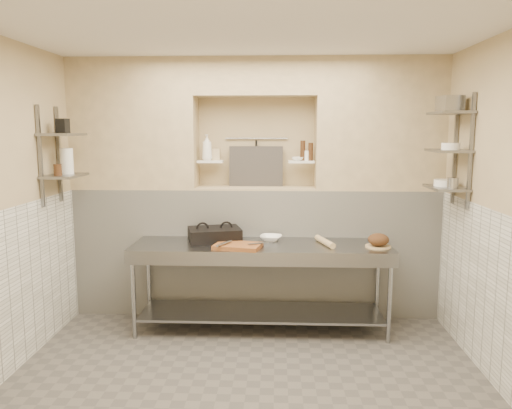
# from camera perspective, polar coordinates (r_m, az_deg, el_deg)

# --- Properties ---
(floor) EXTENTS (4.00, 3.90, 0.10)m
(floor) POSITION_cam_1_polar(r_m,az_deg,el_deg) (4.28, -1.13, -20.78)
(floor) COLOR #59544F
(floor) RESTS_ON ground
(ceiling) EXTENTS (4.00, 3.90, 0.10)m
(ceiling) POSITION_cam_1_polar(r_m,az_deg,el_deg) (3.82, -1.26, 20.73)
(ceiling) COLOR silver
(ceiling) RESTS_ON ground
(wall_back) EXTENTS (4.00, 0.10, 2.80)m
(wall_back) POSITION_cam_1_polar(r_m,az_deg,el_deg) (5.76, 0.07, 2.10)
(wall_back) COLOR tan
(wall_back) RESTS_ON ground
(wall_front) EXTENTS (4.00, 0.10, 2.80)m
(wall_front) POSITION_cam_1_polar(r_m,az_deg,el_deg) (1.85, -5.20, -11.73)
(wall_front) COLOR tan
(wall_front) RESTS_ON ground
(backwall_lower) EXTENTS (4.00, 0.40, 1.40)m
(backwall_lower) POSITION_cam_1_polar(r_m,az_deg,el_deg) (5.64, -0.04, -5.27)
(backwall_lower) COLOR white
(backwall_lower) RESTS_ON floor
(alcove_sill) EXTENTS (1.30, 0.40, 0.02)m
(alcove_sill) POSITION_cam_1_polar(r_m,az_deg,el_deg) (5.52, -0.04, 1.92)
(alcove_sill) COLOR tan
(alcove_sill) RESTS_ON backwall_lower
(backwall_pillar_left) EXTENTS (1.35, 0.40, 1.40)m
(backwall_pillar_left) POSITION_cam_1_polar(r_m,az_deg,el_deg) (5.69, -13.65, 8.85)
(backwall_pillar_left) COLOR tan
(backwall_pillar_left) RESTS_ON backwall_lower
(backwall_pillar_right) EXTENTS (1.35, 0.40, 1.40)m
(backwall_pillar_right) POSITION_cam_1_polar(r_m,az_deg,el_deg) (5.58, 13.85, 8.85)
(backwall_pillar_right) COLOR tan
(backwall_pillar_right) RESTS_ON backwall_lower
(backwall_header) EXTENTS (1.30, 0.40, 0.40)m
(backwall_header) POSITION_cam_1_polar(r_m,az_deg,el_deg) (5.51, -0.04, 14.31)
(backwall_header) COLOR tan
(backwall_header) RESTS_ON backwall_lower
(wainscot_right) EXTENTS (0.02, 3.90, 1.40)m
(wainscot_right) POSITION_cam_1_polar(r_m,az_deg,el_deg) (4.33, 26.66, -10.49)
(wainscot_right) COLOR white
(wainscot_right) RESTS_ON floor
(alcove_shelf_left) EXTENTS (0.28, 0.16, 0.02)m
(alcove_shelf_left) POSITION_cam_1_polar(r_m,az_deg,el_deg) (5.53, -5.24, 4.92)
(alcove_shelf_left) COLOR white
(alcove_shelf_left) RESTS_ON backwall_lower
(alcove_shelf_right) EXTENTS (0.28, 0.16, 0.02)m
(alcove_shelf_right) POSITION_cam_1_polar(r_m,az_deg,el_deg) (5.49, 5.20, 4.89)
(alcove_shelf_right) COLOR white
(alcove_shelf_right) RESTS_ON backwall_lower
(utensil_rail) EXTENTS (0.70, 0.02, 0.02)m
(utensil_rail) POSITION_cam_1_polar(r_m,az_deg,el_deg) (5.65, 0.04, 7.56)
(utensil_rail) COLOR gray
(utensil_rail) RESTS_ON wall_back
(hanging_steel) EXTENTS (0.02, 0.02, 0.30)m
(hanging_steel) POSITION_cam_1_polar(r_m,az_deg,el_deg) (5.63, 0.03, 5.83)
(hanging_steel) COLOR black
(hanging_steel) RESTS_ON utensil_rail
(splash_panel) EXTENTS (0.60, 0.08, 0.45)m
(splash_panel) POSITION_cam_1_polar(r_m,az_deg,el_deg) (5.59, 0.01, 4.38)
(splash_panel) COLOR #383330
(splash_panel) RESTS_ON alcove_sill
(shelf_rail_left_a) EXTENTS (0.03, 0.03, 0.95)m
(shelf_rail_left_a) POSITION_cam_1_polar(r_m,az_deg,el_deg) (5.45, -21.61, 5.36)
(shelf_rail_left_a) COLOR slate
(shelf_rail_left_a) RESTS_ON wall_left
(shelf_rail_left_b) EXTENTS (0.03, 0.03, 0.95)m
(shelf_rail_left_b) POSITION_cam_1_polar(r_m,az_deg,el_deg) (5.09, -23.44, 5.08)
(shelf_rail_left_b) COLOR slate
(shelf_rail_left_b) RESTS_ON wall_left
(wall_shelf_left_lower) EXTENTS (0.30, 0.50, 0.02)m
(wall_shelf_left_lower) POSITION_cam_1_polar(r_m,az_deg,el_deg) (5.23, -21.02, 3.09)
(wall_shelf_left_lower) COLOR slate
(wall_shelf_left_lower) RESTS_ON wall_left
(wall_shelf_left_upper) EXTENTS (0.30, 0.50, 0.03)m
(wall_shelf_left_upper) POSITION_cam_1_polar(r_m,az_deg,el_deg) (5.21, -21.26, 7.47)
(wall_shelf_left_upper) COLOR slate
(wall_shelf_left_upper) RESTS_ON wall_left
(shelf_rail_right_a) EXTENTS (0.03, 0.03, 1.05)m
(shelf_rail_right_a) POSITION_cam_1_polar(r_m,az_deg,el_deg) (5.27, 21.81, 5.81)
(shelf_rail_right_a) COLOR slate
(shelf_rail_right_a) RESTS_ON wall_right
(shelf_rail_right_b) EXTENTS (0.03, 0.03, 1.05)m
(shelf_rail_right_b) POSITION_cam_1_polar(r_m,az_deg,el_deg) (4.90, 23.34, 5.57)
(shelf_rail_right_b) COLOR slate
(shelf_rail_right_b) RESTS_ON wall_right
(wall_shelf_right_lower) EXTENTS (0.30, 0.50, 0.02)m
(wall_shelf_right_lower) POSITION_cam_1_polar(r_m,az_deg,el_deg) (5.06, 20.89, 1.80)
(wall_shelf_right_lower) COLOR slate
(wall_shelf_right_lower) RESTS_ON wall_right
(wall_shelf_right_mid) EXTENTS (0.30, 0.50, 0.02)m
(wall_shelf_right_mid) POSITION_cam_1_polar(r_m,az_deg,el_deg) (5.04, 21.10, 5.75)
(wall_shelf_right_mid) COLOR slate
(wall_shelf_right_mid) RESTS_ON wall_right
(wall_shelf_right_upper) EXTENTS (0.30, 0.50, 0.03)m
(wall_shelf_right_upper) POSITION_cam_1_polar(r_m,az_deg,el_deg) (5.04, 21.31, 9.73)
(wall_shelf_right_upper) COLOR slate
(wall_shelf_right_upper) RESTS_ON wall_right
(prep_table) EXTENTS (2.60, 0.70, 0.90)m
(prep_table) POSITION_cam_1_polar(r_m,az_deg,el_deg) (5.10, 0.59, -7.41)
(prep_table) COLOR gray
(prep_table) RESTS_ON floor
(panini_press) EXTENTS (0.60, 0.50, 0.14)m
(panini_press) POSITION_cam_1_polar(r_m,az_deg,el_deg) (5.17, -4.76, -3.47)
(panini_press) COLOR black
(panini_press) RESTS_ON prep_table
(cutting_board) EXTENTS (0.50, 0.40, 0.04)m
(cutting_board) POSITION_cam_1_polar(r_m,az_deg,el_deg) (4.89, -2.08, -4.76)
(cutting_board) COLOR brown
(cutting_board) RESTS_ON prep_table
(knife_blade) EXTENTS (0.25, 0.16, 0.01)m
(knife_blade) POSITION_cam_1_polar(r_m,az_deg,el_deg) (4.89, 0.49, -4.41)
(knife_blade) COLOR gray
(knife_blade) RESTS_ON cutting_board
(tongs) EXTENTS (0.13, 0.23, 0.02)m
(tongs) POSITION_cam_1_polar(r_m,az_deg,el_deg) (4.84, -3.66, -4.46)
(tongs) COLOR gray
(tongs) RESTS_ON cutting_board
(mixing_bowl) EXTENTS (0.26, 0.26, 0.06)m
(mixing_bowl) POSITION_cam_1_polar(r_m,az_deg,el_deg) (5.21, 1.71, -3.84)
(mixing_bowl) COLOR white
(mixing_bowl) RESTS_ON prep_table
(rolling_pin) EXTENTS (0.18, 0.41, 0.06)m
(rolling_pin) POSITION_cam_1_polar(r_m,az_deg,el_deg) (5.07, 7.87, -4.23)
(rolling_pin) COLOR tan
(rolling_pin) RESTS_ON prep_table
(bread_board) EXTENTS (0.25, 0.25, 0.01)m
(bread_board) POSITION_cam_1_polar(r_m,az_deg,el_deg) (5.07, 13.79, -4.68)
(bread_board) COLOR tan
(bread_board) RESTS_ON prep_table
(bread_loaf) EXTENTS (0.21, 0.21, 0.12)m
(bread_loaf) POSITION_cam_1_polar(r_m,az_deg,el_deg) (5.05, 13.82, -3.92)
(bread_loaf) COLOR #4C2D19
(bread_loaf) RESTS_ON bread_board
(bottle_soap) EXTENTS (0.13, 0.13, 0.28)m
(bottle_soap) POSITION_cam_1_polar(r_m,az_deg,el_deg) (5.50, -5.62, 6.50)
(bottle_soap) COLOR white
(bottle_soap) RESTS_ON alcove_shelf_left
(jar_alcove) EXTENTS (0.08, 0.08, 0.12)m
(jar_alcove) POSITION_cam_1_polar(r_m,az_deg,el_deg) (5.57, -4.56, 5.72)
(jar_alcove) COLOR tan
(jar_alcove) RESTS_ON alcove_shelf_left
(bowl_alcove) EXTENTS (0.15, 0.15, 0.04)m
(bowl_alcove) POSITION_cam_1_polar(r_m,az_deg,el_deg) (5.48, 4.76, 5.23)
(bowl_alcove) COLOR white
(bowl_alcove) RESTS_ON alcove_shelf_right
(condiment_a) EXTENTS (0.05, 0.05, 0.19)m
(condiment_a) POSITION_cam_1_polar(r_m,az_deg,el_deg) (5.48, 6.26, 6.02)
(condiment_a) COLOR #392112
(condiment_a) RESTS_ON alcove_shelf_right
(condiment_b) EXTENTS (0.05, 0.05, 0.22)m
(condiment_b) POSITION_cam_1_polar(r_m,az_deg,el_deg) (5.49, 5.36, 6.16)
(condiment_b) COLOR #392112
(condiment_b) RESTS_ON alcove_shelf_right
(condiment_c) EXTENTS (0.06, 0.06, 0.11)m
(condiment_c) POSITION_cam_1_polar(r_m,az_deg,el_deg) (5.50, 5.84, 5.58)
(condiment_c) COLOR white
(condiment_c) RESTS_ON alcove_shelf_right
(jug_left) EXTENTS (0.13, 0.13, 0.25)m
(jug_left) POSITION_cam_1_polar(r_m,az_deg,el_deg) (5.28, -20.82, 4.65)
(jug_left) COLOR white
(jug_left) RESTS_ON wall_shelf_left_lower
(jar_left) EXTENTS (0.07, 0.07, 0.11)m
(jar_left) POSITION_cam_1_polar(r_m,az_deg,el_deg) (5.09, -21.71, 3.69)
(jar_left) COLOR #392112
(jar_left) RESTS_ON wall_shelf_left_lower
(box_left_upper) EXTENTS (0.11, 0.11, 0.14)m
(box_left_upper) POSITION_cam_1_polar(r_m,az_deg,el_deg) (5.23, -21.22, 8.38)
(box_left_upper) COLOR black
(box_left_upper) RESTS_ON wall_shelf_left_upper
(bowl_right) EXTENTS (0.20, 0.20, 0.06)m
(bowl_right) POSITION_cam_1_polar(r_m,az_deg,el_deg) (5.10, 20.78, 2.33)
(bowl_right) COLOR white
(bowl_right) RESTS_ON wall_shelf_right_lower
(canister_right) EXTENTS (0.10, 0.10, 0.10)m
(canister_right) POSITION_cam_1_polar(r_m,az_deg,el_deg) (4.89, 21.57, 2.28)
(canister_right) COLOR gray
(canister_right) RESTS_ON wall_shelf_right_lower
(bowl_right_mid) EXTENTS (0.17, 0.17, 0.06)m
(bowl_right_mid) POSITION_cam_1_polar(r_m,az_deg,el_deg) (4.97, 21.37, 6.21)
(bowl_right_mid) COLOR white
(bowl_right_mid) RESTS_ON wall_shelf_right_mid
(basket_right) EXTENTS (0.21, 0.25, 0.15)m
(basket_right) POSITION_cam_1_polar(r_m,az_deg,el_deg) (5.06, 21.28, 10.69)
(basket_right) COLOR gray
(basket_right) RESTS_ON wall_shelf_right_upper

